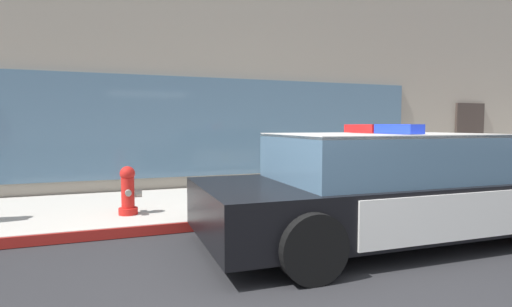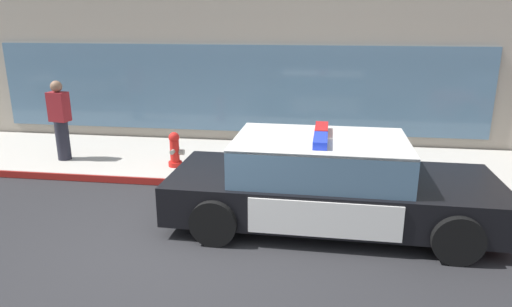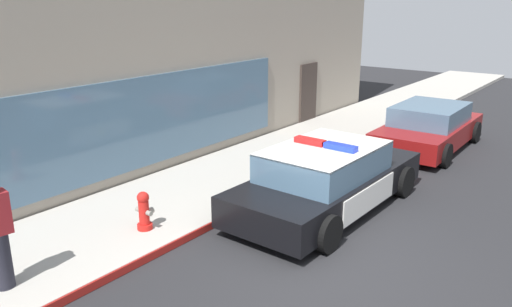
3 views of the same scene
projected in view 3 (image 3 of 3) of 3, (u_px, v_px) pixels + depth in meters
The scene contains 6 objects.
ground at pixel (321, 266), 8.27m from camera, with size 48.00×48.00×0.00m, color #262628.
sidewalk at pixel (159, 206), 10.48m from camera, with size 48.00×2.96×0.15m, color #B2ADA3.
curb_red_paint at pixel (213, 225), 9.61m from camera, with size 28.80×0.04×0.14m, color maroon.
police_cruiser at pixel (327, 178), 10.32m from camera, with size 4.99×2.22×1.49m.
fire_hydrant at pixel (144, 211), 9.18m from camera, with size 0.34×0.39×0.73m.
car_down_street at pixel (429, 127), 14.61m from camera, with size 4.48×2.16×1.29m.
Camera 3 is at (-6.50, -3.62, 4.19)m, focal length 35.57 mm.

